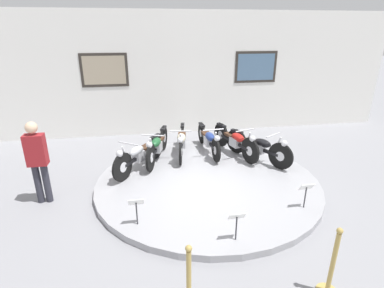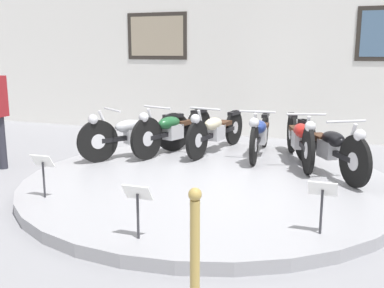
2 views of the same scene
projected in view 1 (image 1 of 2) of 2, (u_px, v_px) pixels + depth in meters
The scene contains 14 objects.
ground_plane at pixel (207, 184), 6.73m from camera, with size 60.00×60.00×0.00m, color gray.
display_platform at pixel (207, 181), 6.71m from camera, with size 4.89×4.89×0.13m, color #99999E.
back_wall at pixel (183, 74), 9.55m from camera, with size 14.00×0.22×3.81m.
motorcycle_silver at pixel (139, 154), 7.01m from camera, with size 1.20×1.66×0.80m.
motorcycle_green at pixel (157, 145), 7.53m from camera, with size 0.72×1.93×0.81m.
motorcycle_cream at pixel (182, 141), 7.88m from camera, with size 0.54×1.95×0.78m.
motorcycle_blue at pixel (209, 139), 8.00m from camera, with size 0.54×1.95×0.78m.
motorcycle_red at pixel (236, 140), 7.85m from camera, with size 0.70×1.94×0.81m.
motorcycle_black at pixel (259, 146), 7.47m from camera, with size 1.12×1.72×0.80m.
info_placard_front_left at pixel (136, 206), 5.00m from camera, with size 0.26×0.11×0.51m.
info_placard_front_centre at pixel (237, 220), 4.62m from camera, with size 0.26×0.11×0.51m.
info_placard_front_right at pixel (306, 190), 5.48m from camera, with size 0.26×0.11×0.51m.
visitor_standing at pixel (37, 158), 5.71m from camera, with size 0.36×0.22×1.68m.
stanchion_post_right_of_entry at pixel (331, 272), 3.83m from camera, with size 0.28×0.28×1.02m.
Camera 1 is at (-1.33, -5.82, 3.26)m, focal length 28.00 mm.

